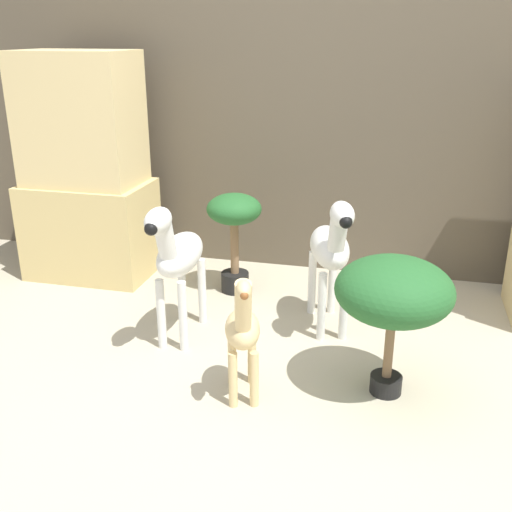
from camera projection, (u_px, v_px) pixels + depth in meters
name	position (u px, v px, depth m)	size (l,w,h in m)	color
ground_plane	(275.00, 405.00, 2.36)	(14.00, 14.00, 0.00)	#B2A88E
wall_back	(335.00, 85.00, 3.37)	(6.40, 0.08, 2.20)	brown
rock_pillar_left	(86.00, 175.00, 3.45)	(0.71, 0.46, 1.29)	#D1B775
zebra_right	(331.00, 248.00, 2.82)	(0.30, 0.56, 0.70)	silver
zebra_left	(177.00, 255.00, 2.73)	(0.18, 0.56, 0.70)	silver
giraffe_figurine	(243.00, 331.00, 2.31)	(0.20, 0.36, 0.57)	#E0C184
potted_palm_front	(234.00, 221.00, 3.26)	(0.30, 0.30, 0.56)	black
potted_palm_back	(394.00, 293.00, 2.29)	(0.46, 0.46, 0.58)	black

